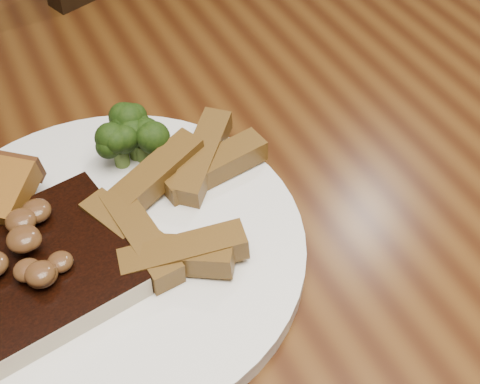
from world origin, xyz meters
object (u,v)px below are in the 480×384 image
(chair_far, at_px, (150,90))
(potato_wedges, at_px, (174,206))
(dining_table, at_px, (228,298))
(plate, at_px, (109,251))
(steak, at_px, (26,277))

(chair_far, bearing_deg, potato_wedges, 54.87)
(chair_far, height_order, potato_wedges, chair_far)
(dining_table, height_order, chair_far, chair_far)
(plate, xyz_separation_m, steak, (-0.06, -0.01, 0.02))
(plate, xyz_separation_m, potato_wedges, (0.06, 0.01, 0.02))
(steak, xyz_separation_m, potato_wedges, (0.12, 0.02, 0.00))
(dining_table, xyz_separation_m, plate, (-0.09, 0.02, 0.10))
(dining_table, xyz_separation_m, chair_far, (0.12, 0.56, -0.19))
(dining_table, relative_size, chair_far, 1.89)
(chair_far, relative_size, potato_wedges, 7.08)
(plate, bearing_deg, steak, -170.10)
(chair_far, bearing_deg, steak, 44.39)
(chair_far, distance_m, potato_wedges, 0.64)
(dining_table, relative_size, potato_wedges, 13.36)
(potato_wedges, bearing_deg, chair_far, 74.34)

